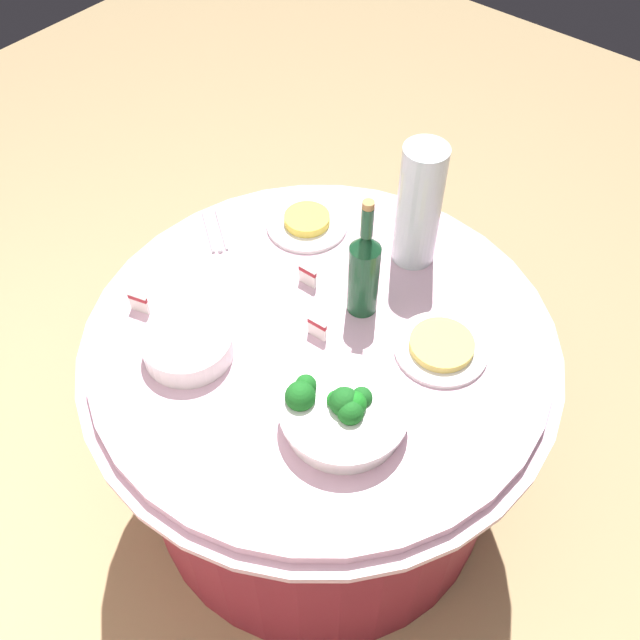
# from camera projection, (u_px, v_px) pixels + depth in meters

# --- Properties ---
(ground_plane) EXTENTS (6.00, 6.00, 0.00)m
(ground_plane) POSITION_uv_depth(u_px,v_px,m) (320.00, 480.00, 2.29)
(ground_plane) COLOR tan
(buffet_table) EXTENTS (1.16, 1.16, 0.74)m
(buffet_table) POSITION_uv_depth(u_px,v_px,m) (320.00, 416.00, 2.00)
(buffet_table) COLOR maroon
(buffet_table) RESTS_ON ground_plane
(broccoli_bowl) EXTENTS (0.28, 0.28, 0.11)m
(broccoli_bowl) POSITION_uv_depth(u_px,v_px,m) (342.00, 411.00, 1.53)
(broccoli_bowl) COLOR white
(broccoli_bowl) RESTS_ON buffet_table
(plate_stack) EXTENTS (0.21, 0.21, 0.06)m
(plate_stack) POSITION_uv_depth(u_px,v_px,m) (188.00, 345.00, 1.66)
(plate_stack) COLOR white
(plate_stack) RESTS_ON buffet_table
(wine_bottle) EXTENTS (0.07, 0.07, 0.34)m
(wine_bottle) POSITION_uv_depth(u_px,v_px,m) (364.00, 270.00, 1.68)
(wine_bottle) COLOR #174728
(wine_bottle) RESTS_ON buffet_table
(decorative_fruit_vase) EXTENTS (0.11, 0.11, 0.34)m
(decorative_fruit_vase) POSITION_uv_depth(u_px,v_px,m) (418.00, 213.00, 1.78)
(decorative_fruit_vase) COLOR silver
(decorative_fruit_vase) RESTS_ON buffet_table
(serving_tongs) EXTENTS (0.16, 0.13, 0.01)m
(serving_tongs) POSITION_uv_depth(u_px,v_px,m) (215.00, 232.00, 1.94)
(serving_tongs) COLOR silver
(serving_tongs) RESTS_ON buffet_table
(food_plate_noodles) EXTENTS (0.22, 0.22, 0.03)m
(food_plate_noodles) POSITION_uv_depth(u_px,v_px,m) (441.00, 347.00, 1.68)
(food_plate_noodles) COLOR white
(food_plate_noodles) RESTS_ON buffet_table
(food_plate_fried_egg) EXTENTS (0.22, 0.22, 0.04)m
(food_plate_fried_egg) POSITION_uv_depth(u_px,v_px,m) (307.00, 222.00, 1.95)
(food_plate_fried_egg) COLOR white
(food_plate_fried_egg) RESTS_ON buffet_table
(label_placard_front) EXTENTS (0.05, 0.01, 0.05)m
(label_placard_front) POSITION_uv_depth(u_px,v_px,m) (308.00, 275.00, 1.80)
(label_placard_front) COLOR white
(label_placard_front) RESTS_ON buffet_table
(label_placard_mid) EXTENTS (0.05, 0.01, 0.05)m
(label_placard_mid) POSITION_uv_depth(u_px,v_px,m) (317.00, 328.00, 1.69)
(label_placard_mid) COLOR white
(label_placard_mid) RESTS_ON buffet_table
(label_placard_rear) EXTENTS (0.05, 0.02, 0.05)m
(label_placard_rear) POSITION_uv_depth(u_px,v_px,m) (139.00, 302.00, 1.75)
(label_placard_rear) COLOR white
(label_placard_rear) RESTS_ON buffet_table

